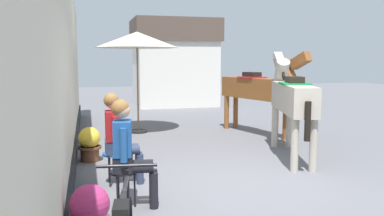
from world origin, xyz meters
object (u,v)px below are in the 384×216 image
saddled_horse_near (291,97)px  flower_planter_far (90,143)px  seated_visitor_near (128,148)px  satchel_bag (126,167)px  saddled_horse_far (258,89)px  flower_planter_near (90,214)px  seated_visitor_far (118,134)px  cafe_parasol (137,40)px

saddled_horse_near → flower_planter_far: (-3.79, 0.60, -0.82)m
seated_visitor_near → satchel_bag: size_ratio=4.96×
saddled_horse_near → seated_visitor_near: bearing=-149.8°
saddled_horse_far → flower_planter_near: bearing=-128.4°
saddled_horse_near → flower_planter_far: bearing=170.9°
seated_visitor_near → satchel_bag: seated_visitor_near is taller
seated_visitor_far → saddled_horse_far: (3.71, 3.22, 0.38)m
saddled_horse_near → cafe_parasol: cafe_parasol is taller
saddled_horse_near → saddled_horse_far: size_ratio=1.00×
seated_visitor_near → flower_planter_far: (-0.46, 2.54, -0.44)m
seated_visitor_near → saddled_horse_far: (3.66, 4.24, 0.38)m
flower_planter_far → cafe_parasol: size_ratio=0.25×
saddled_horse_near → cafe_parasol: 4.35m
flower_planter_near → cafe_parasol: bearing=78.4°
seated_visitor_near → saddled_horse_far: bearing=49.2°
saddled_horse_far → flower_planter_far: size_ratio=4.56×
seated_visitor_near → cafe_parasol: (0.79, 5.25, 1.59)m
saddled_horse_near → flower_planter_near: (-3.82, -2.93, -0.82)m
flower_planter_far → satchel_bag: flower_planter_far is taller
cafe_parasol → flower_planter_far: bearing=-114.7°
satchel_bag → seated_visitor_far: bearing=-75.9°
cafe_parasol → seated_visitor_far: bearing=-101.2°
flower_planter_near → satchel_bag: (0.61, 2.58, -0.23)m
saddled_horse_near → satchel_bag: (-3.21, -0.34, -1.06)m
saddled_horse_far → seated_visitor_near: bearing=-130.8°
flower_planter_near → cafe_parasol: (1.28, 6.24, 2.03)m
saddled_horse_near → satchel_bag: bearing=-173.9°
seated_visitor_far → flower_planter_far: 1.64m
cafe_parasol → satchel_bag: (-0.67, -3.66, -2.26)m
cafe_parasol → flower_planter_near: bearing=-101.6°
saddled_horse_far → flower_planter_near: (-4.14, -5.22, -0.82)m
seated_visitor_near → saddled_horse_near: (3.33, 1.94, 0.38)m
cafe_parasol → satchel_bag: 4.35m
flower_planter_near → flower_planter_far: 3.53m
cafe_parasol → saddled_horse_near: bearing=-52.5°
seated_visitor_near → flower_planter_far: size_ratio=2.17×
seated_visitor_near → flower_planter_far: bearing=100.2°
saddled_horse_far → cafe_parasol: (-2.87, 1.02, 1.20)m
saddled_horse_near → seated_visitor_far: bearing=-164.7°
cafe_parasol → saddled_horse_far: bearing=-19.6°
seated_visitor_far → cafe_parasol: size_ratio=0.54×
flower_planter_near → satchel_bag: size_ratio=2.29×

